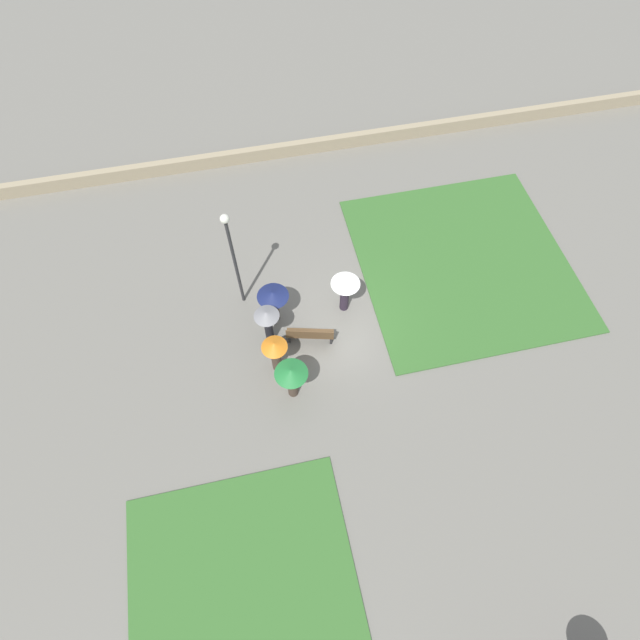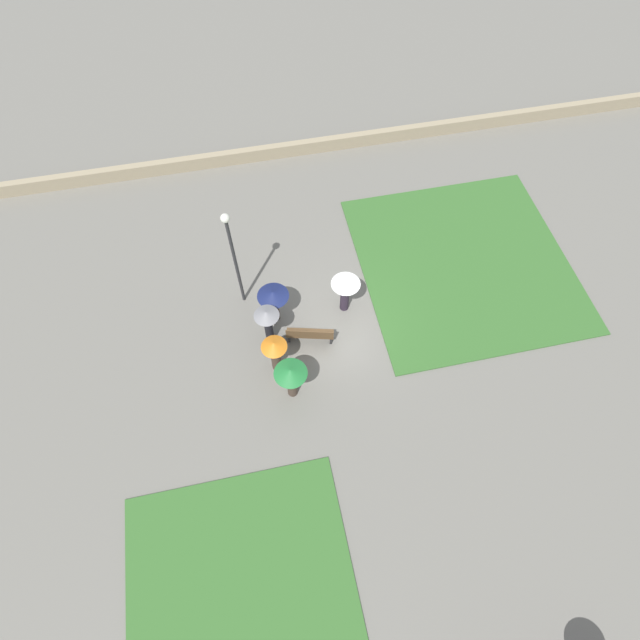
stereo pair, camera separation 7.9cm
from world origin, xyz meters
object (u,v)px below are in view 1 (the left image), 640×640
at_px(crowd_person_green, 292,377).
at_px(crowd_person_white, 345,288).
at_px(crowd_person_orange, 275,351).
at_px(park_bench, 310,335).
at_px(crowd_person_navy, 273,298).
at_px(lamp_post, 232,251).
at_px(crowd_person_grey, 268,321).

relative_size(crowd_person_green, crowd_person_white, 1.00).
bearing_deg(crowd_person_orange, park_bench, -82.77).
bearing_deg(crowd_person_orange, crowd_person_green, 175.44).
relative_size(park_bench, crowd_person_orange, 1.01).
relative_size(crowd_person_green, crowd_person_orange, 1.03).
bearing_deg(crowd_person_navy, lamp_post, -96.69).
bearing_deg(crowd_person_navy, crowd_person_grey, 16.68).
bearing_deg(lamp_post, crowd_person_white, 162.48).
xyz_separation_m(crowd_person_green, crowd_person_white, (-2.65, -3.17, -0.01)).
bearing_deg(crowd_person_green, crowd_person_orange, -110.93).
relative_size(lamp_post, crowd_person_white, 2.61).
distance_m(park_bench, crowd_person_navy, 1.94).
xyz_separation_m(crowd_person_white, crowd_person_orange, (3.03, 2.03, -0.14)).
bearing_deg(lamp_post, crowd_person_grey, 110.32).
bearing_deg(crowd_person_green, crowd_person_white, -169.25).
xyz_separation_m(lamp_post, crowd_person_grey, (-0.76, 2.05, -1.72)).
bearing_deg(crowd_person_navy, crowd_person_white, 125.52).
height_order(crowd_person_green, crowd_person_orange, crowd_person_green).
distance_m(lamp_post, crowd_person_orange, 3.83).
distance_m(crowd_person_grey, crowd_person_green, 2.37).
bearing_deg(crowd_person_green, park_bench, -157.08).
bearing_deg(crowd_person_orange, lamp_post, -8.72).
xyz_separation_m(crowd_person_grey, crowd_person_orange, (-0.06, 1.19, -0.14)).
bearing_deg(park_bench, lamp_post, -32.73).
xyz_separation_m(lamp_post, crowd_person_navy, (-1.13, 1.11, -1.73)).
distance_m(park_bench, crowd_person_green, 2.40).
distance_m(lamp_post, crowd_person_white, 4.40).
bearing_deg(crowd_person_grey, park_bench, 139.75).
distance_m(crowd_person_navy, crowd_person_white, 2.73).
distance_m(crowd_person_navy, crowd_person_orange, 2.16).
bearing_deg(crowd_person_navy, park_bench, 78.02).
xyz_separation_m(park_bench, crowd_person_navy, (1.11, -1.31, 0.90)).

